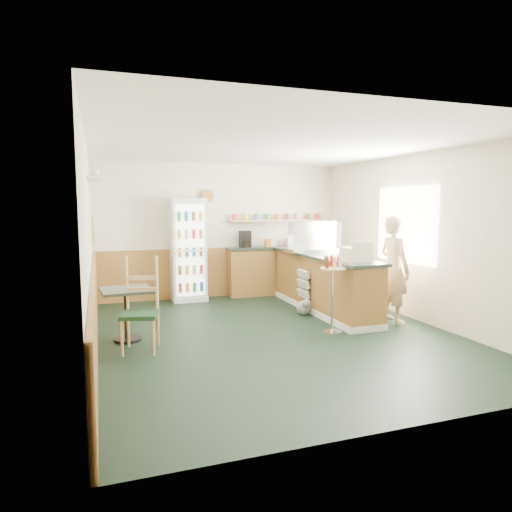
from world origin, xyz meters
name	(u,v)px	position (x,y,z in m)	size (l,w,h in m)	color
ground	(274,334)	(0.00, 0.00, 0.00)	(6.00, 6.00, 0.00)	black
room_envelope	(244,228)	(-0.23, 0.73, 1.52)	(5.04, 6.02, 2.72)	#EFE0CC
service_counter	(323,285)	(1.35, 1.07, 0.46)	(0.68, 3.01, 1.01)	olive
back_counter	(278,268)	(1.19, 2.80, 0.55)	(2.24, 0.42, 1.69)	olive
drinks_fridge	(188,250)	(-0.73, 2.74, 1.00)	(0.66, 0.54, 2.00)	silver
display_case	(312,237)	(1.35, 1.54, 1.28)	(0.97, 0.51, 0.55)	silver
cash_register	(356,254)	(1.35, 0.03, 1.12)	(0.38, 0.40, 0.22)	beige
shopkeeper	(394,269)	(2.05, 0.01, 0.86)	(0.57, 0.41, 1.72)	tan
condiment_stand	(333,284)	(0.83, -0.21, 0.73)	(0.36, 0.36, 1.12)	silver
newspaper_rack	(303,285)	(0.99, 1.14, 0.48)	(0.09, 0.43, 0.51)	black
cafe_table	(127,304)	(-2.05, 0.36, 0.52)	(0.72, 0.72, 0.73)	black
cafe_chair	(139,302)	(-1.92, -0.08, 0.63)	(0.55, 0.55, 1.21)	black
dog_doorstop	(304,307)	(0.89, 0.89, 0.14)	(0.25, 0.32, 0.30)	gray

